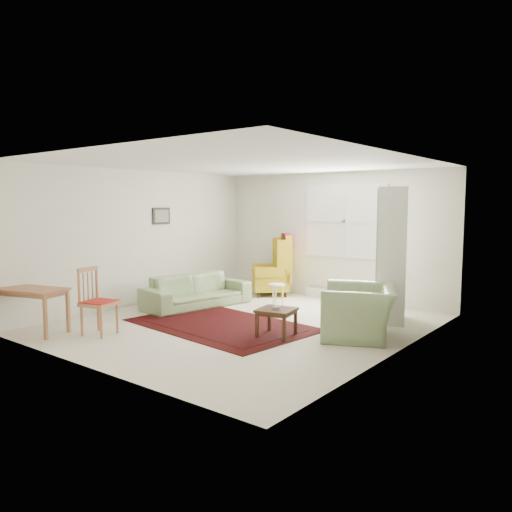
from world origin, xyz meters
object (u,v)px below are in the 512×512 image
Objects in this scene: armchair at (359,306)px; coffee_table at (276,322)px; stool at (277,294)px; sofa at (197,285)px; desk at (31,310)px; wingback_chair at (271,264)px; desk_chair at (99,302)px; cabinet at (391,255)px.

coffee_table is at bearing -77.58° from armchair.
sofa is at bearing -136.67° from stool.
armchair is 4.75m from desk.
wingback_chair is 1.22× the size of desk.
stool is 4.19m from desk.
armchair is 1.19m from coffee_table.
armchair is at bearing 13.98° from wingback_chair.
wingback_chair is (0.36, 1.79, 0.23)m from sofa.
stool is (0.72, -0.77, -0.44)m from wingback_chair.
armchair is at bearing -26.49° from stool.
wingback_chair reaches higher than stool.
desk_chair reaches higher than sofa.
desk is at bearing -145.32° from coffee_table.
cabinet reaches higher than sofa.
cabinet is at bearing 65.54° from coffee_table.
cabinet reaches higher than stool.
coffee_table is 0.23× the size of cabinet.
wingback_chair is 4.08m from desk_chair.
coffee_table is (-0.93, -0.71, -0.23)m from armchair.
coffee_table reaches higher than stool.
coffee_table is at bearing -5.61° from wingback_chair.
coffee_table is 2.22m from stool.
wingback_chair is 4.72m from desk.
stool is (-1.29, 1.81, -0.00)m from coffee_table.
wingback_chair is at bearing -15.70° from desk_chair.
armchair reaches higher than coffee_table.
wingback_chair is (-2.93, 1.87, 0.20)m from armchair.
sofa is 3.50m from cabinet.
cabinet is (2.16, 0.12, 0.87)m from stool.
armchair is at bearing -82.08° from sofa.
cabinet is at bearing 157.57° from armchair.
wingback_chair is 2.99m from cabinet.
wingback_chair is 2.57× the size of coffee_table.
wingback_chair reaches higher than armchair.
cabinet is at bearing -55.56° from desk_chair.
stool is (1.08, 1.02, -0.20)m from sofa.
coffee_table is 2.56m from desk_chair.
desk is (-3.82, -3.96, -0.74)m from cabinet.
sofa reaches higher than coffee_table.
stool is at bearing -0.39° from wingback_chair.
coffee_table is at bearing -68.99° from desk_chair.
cabinet is 2.20× the size of desk_chair.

